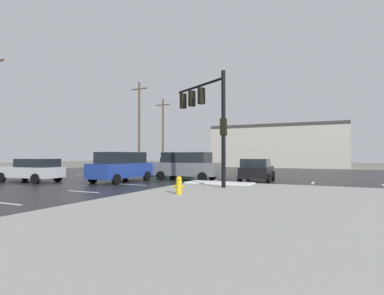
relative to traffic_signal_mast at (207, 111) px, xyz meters
The scene contains 15 objects.
ground_plane 8.48m from the traffic_signal_mast, 131.40° to the left, with size 120.00×120.00×0.00m, color slate.
road_asphalt 8.48m from the traffic_signal_mast, 131.40° to the left, with size 44.00×44.00×0.02m, color #232326.
sidewalk_corner 10.65m from the traffic_signal_mast, 42.31° to the right, with size 18.00×18.00×0.14m, color #9E9E99.
snow_strip_curbside 4.46m from the traffic_signal_mast, 82.20° to the left, with size 4.00×1.60×0.06m, color white.
lane_markings 6.96m from the traffic_signal_mast, 131.47° to the left, with size 36.15×36.15×0.01m.
traffic_signal_mast is the anchor object (origin of this frame).
fire_hydrant 5.69m from the traffic_signal_mast, 84.36° to the right, with size 0.48×0.26×0.79m.
strip_building_background 31.51m from the traffic_signal_mast, 92.49° to the left, with size 19.14×8.00×6.30m.
suv_grey 6.22m from the traffic_signal_mast, 129.34° to the left, with size 4.89×2.31×2.03m.
sedan_green 10.75m from the traffic_signal_mast, 130.98° to the left, with size 4.67×2.41×1.58m.
sedan_black 6.11m from the traffic_signal_mast, 70.05° to the left, with size 2.35×4.66×1.58m.
suv_blue 7.43m from the traffic_signal_mast, behind, with size 2.24×4.87×2.03m.
sedan_silver 12.62m from the traffic_signal_mast, behind, with size 4.64×2.29×1.58m.
utility_pole_far 21.08m from the traffic_signal_mast, 135.96° to the left, with size 2.20×0.28×10.74m.
utility_pole_distant 26.49m from the traffic_signal_mast, 126.51° to the left, with size 2.20×0.28×9.81m.
Camera 1 is at (11.49, -21.38, 1.86)m, focal length 28.47 mm.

